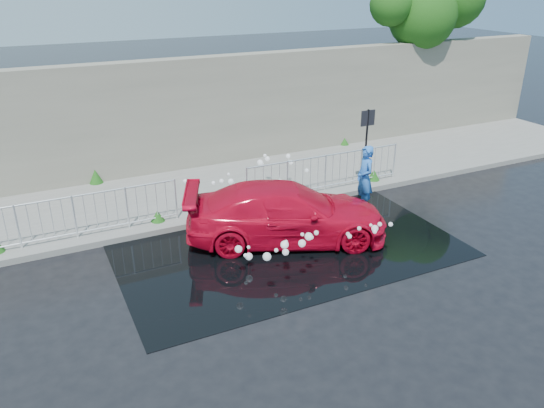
{
  "coord_description": "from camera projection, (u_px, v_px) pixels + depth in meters",
  "views": [
    {
      "loc": [
        -4.75,
        -9.07,
        6.09
      ],
      "look_at": [
        0.3,
        1.35,
        1.0
      ],
      "focal_mm": 35.0,
      "sensor_mm": 36.0,
      "label": 1
    }
  ],
  "objects": [
    {
      "name": "puddle",
      "position": [
        286.0,
        245.0,
        12.84
      ],
      "size": [
        8.0,
        5.0,
        0.01
      ],
      "primitive_type": "cube",
      "color": "black",
      "rests_on": "ground"
    },
    {
      "name": "sign_post",
      "position": [
        367.0,
        136.0,
        15.36
      ],
      "size": [
        0.45,
        0.06,
        2.5
      ],
      "color": "black",
      "rests_on": "ground"
    },
    {
      "name": "water_spray",
      "position": [
        272.0,
        207.0,
        13.23
      ],
      "size": [
        3.71,
        5.62,
        1.07
      ],
      "color": "white",
      "rests_on": "ground"
    },
    {
      "name": "tree",
      "position": [
        431.0,
        8.0,
        19.94
      ],
      "size": [
        4.94,
        2.58,
        6.36
      ],
      "color": "#332114",
      "rests_on": "ground"
    },
    {
      "name": "weeds",
      "position": [
        204.0,
        189.0,
        15.3
      ],
      "size": [
        12.17,
        3.93,
        0.43
      ],
      "color": "#204D14",
      "rests_on": "pavement"
    },
    {
      "name": "pavement",
      "position": [
        210.0,
        190.0,
        15.91
      ],
      "size": [
        30.0,
        4.0,
        0.15
      ],
      "primitive_type": "cube",
      "color": "slate",
      "rests_on": "ground"
    },
    {
      "name": "person",
      "position": [
        365.0,
        178.0,
        14.49
      ],
      "size": [
        0.56,
        0.74,
        1.82
      ],
      "primitive_type": "imported",
      "rotation": [
        0.0,
        0.0,
        -1.77
      ],
      "color": "blue",
      "rests_on": "ground"
    },
    {
      "name": "ground",
      "position": [
        286.0,
        269.0,
        11.82
      ],
      "size": [
        90.0,
        90.0,
        0.0
      ],
      "primitive_type": "plane",
      "color": "black",
      "rests_on": "ground"
    },
    {
      "name": "curb",
      "position": [
        235.0,
        215.0,
        14.26
      ],
      "size": [
        30.0,
        0.25,
        0.16
      ],
      "primitive_type": "cube",
      "color": "slate",
      "rests_on": "ground"
    },
    {
      "name": "retaining_wall",
      "position": [
        184.0,
        114.0,
        16.99
      ],
      "size": [
        30.0,
        0.6,
        3.5
      ],
      "primitive_type": "cube",
      "color": "slate",
      "rests_on": "pavement"
    },
    {
      "name": "railing_left",
      "position": [
        74.0,
        215.0,
        12.69
      ],
      "size": [
        5.05,
        0.05,
        1.1
      ],
      "color": "silver",
      "rests_on": "pavement"
    },
    {
      "name": "railing_right",
      "position": [
        325.0,
        171.0,
        15.48
      ],
      "size": [
        5.05,
        0.05,
        1.1
      ],
      "color": "silver",
      "rests_on": "pavement"
    },
    {
      "name": "red_car",
      "position": [
        287.0,
        213.0,
        12.88
      ],
      "size": [
        5.26,
        3.63,
        1.41
      ],
      "primitive_type": "imported",
      "rotation": [
        0.0,
        0.0,
        1.2
      ],
      "color": "red",
      "rests_on": "ground"
    }
  ]
}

